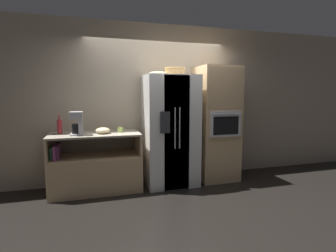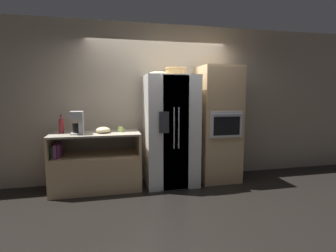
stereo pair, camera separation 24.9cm
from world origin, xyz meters
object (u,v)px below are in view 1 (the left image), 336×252
at_px(mug, 120,130).
at_px(mixing_bowl, 103,130).
at_px(wall_oven, 216,124).
at_px(fruit_bowl, 158,73).
at_px(wicker_basket, 175,71).
at_px(bottle_tall, 60,126).
at_px(refrigerator, 170,131).
at_px(coffee_maker, 78,122).

distance_m(mug, mixing_bowl, 0.29).
relative_size(wall_oven, mixing_bowl, 9.02).
height_order(wall_oven, fruit_bowl, wall_oven).
xyz_separation_m(wicker_basket, mug, (-0.94, 0.02, -0.97)).
distance_m(fruit_bowl, bottle_tall, 1.79).
bearing_deg(refrigerator, coffee_maker, -178.02).
distance_m(refrigerator, coffee_maker, 1.51).
relative_size(wall_oven, wicker_basket, 5.78).
xyz_separation_m(refrigerator, mixing_bowl, (-1.13, -0.02, 0.05)).
bearing_deg(bottle_tall, coffee_maker, -30.93).
distance_m(bottle_tall, coffee_maker, 0.33).
relative_size(fruit_bowl, mug, 2.90).
xyz_separation_m(wicker_basket, mixing_bowl, (-1.22, -0.05, -0.96)).
distance_m(bottle_tall, mixing_bowl, 0.67).
bearing_deg(mixing_bowl, wall_oven, 1.50).
relative_size(mug, mixing_bowl, 0.47).
relative_size(mug, coffee_maker, 0.30).
relative_size(wicker_basket, fruit_bowl, 1.14).
distance_m(refrigerator, mixing_bowl, 1.13).
height_order(wall_oven, coffee_maker, wall_oven).
relative_size(refrigerator, wicker_basket, 5.30).
bearing_deg(bottle_tall, mixing_bowl, -11.75).
bearing_deg(mixing_bowl, bottle_tall, 168.25).
height_order(wall_oven, mixing_bowl, wall_oven).
relative_size(wall_oven, bottle_tall, 6.80).
bearing_deg(mug, mixing_bowl, -166.34).
bearing_deg(wall_oven, fruit_bowl, 178.08).
bearing_deg(fruit_bowl, coffee_maker, -174.65).
distance_m(wall_oven, fruit_bowl, 1.40).
xyz_separation_m(wall_oven, bottle_tall, (-2.66, 0.08, 0.05)).
xyz_separation_m(refrigerator, fruit_bowl, (-0.20, 0.07, 0.97)).
bearing_deg(bottle_tall, wall_oven, -1.78).
xyz_separation_m(refrigerator, coffee_maker, (-1.50, -0.05, 0.20)).
xyz_separation_m(wicker_basket, bottle_tall, (-1.87, 0.09, -0.87)).
bearing_deg(mixing_bowl, wicker_basket, 2.23).
distance_m(wall_oven, mug, 1.73).
bearing_deg(wall_oven, refrigerator, -177.82).
relative_size(fruit_bowl, bottle_tall, 1.04).
relative_size(wicker_basket, mixing_bowl, 1.56).
xyz_separation_m(wall_oven, mixing_bowl, (-2.01, -0.05, -0.04)).
height_order(fruit_bowl, mixing_bowl, fruit_bowl).
distance_m(refrigerator, bottle_tall, 1.79).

